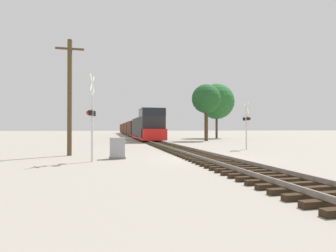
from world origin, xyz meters
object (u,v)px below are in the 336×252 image
object	(u,v)px
freight_train	(131,128)
tree_mid_background	(217,101)
crossing_signal_near	(92,114)
tree_far_right	(206,99)
relay_cabinet	(117,148)
utility_pole	(70,96)
crossing_signal_far	(247,122)

from	to	relation	value
freight_train	tree_mid_background	size ratio (longest dim) A/B	7.49
crossing_signal_near	tree_far_right	size ratio (longest dim) A/B	0.57
tree_mid_background	freight_train	bearing A→B (deg)	121.90
relay_cabinet	tree_far_right	world-z (taller)	tree_far_right
freight_train	relay_cabinet	size ratio (longest dim) A/B	60.53
crossing_signal_near	tree_mid_background	xyz separation A→B (m)	(20.14, 30.35, 4.22)
tree_far_right	crossing_signal_near	bearing A→B (deg)	-124.71
crossing_signal_near	freight_train	bearing A→B (deg)	-177.66
freight_train	tree_mid_background	bearing A→B (deg)	-58.10
relay_cabinet	utility_pole	size ratio (longest dim) A/B	0.16
freight_train	relay_cabinet	world-z (taller)	freight_train
tree_far_right	tree_mid_background	xyz separation A→B (m)	(5.61, 9.37, 0.74)
crossing_signal_far	utility_pole	world-z (taller)	utility_pole
crossing_signal_near	crossing_signal_far	bearing A→B (deg)	123.28
crossing_signal_near	relay_cabinet	world-z (taller)	crossing_signal_near
freight_train	tree_far_right	distance (m)	32.81
relay_cabinet	tree_mid_background	bearing A→B (deg)	57.32
utility_pole	tree_far_right	world-z (taller)	tree_far_right
crossing_signal_near	tree_far_right	world-z (taller)	tree_far_right
crossing_signal_near	relay_cabinet	bearing A→B (deg)	137.80
freight_train	crossing_signal_far	size ratio (longest dim) A/B	19.10
crossing_signal_near	crossing_signal_far	size ratio (longest dim) A/B	1.18
crossing_signal_near	tree_mid_background	bearing A→B (deg)	155.69
freight_train	tree_far_right	xyz separation A→B (m)	(8.16, -31.50, 4.21)
freight_train	utility_pole	size ratio (longest dim) A/B	9.83
crossing_signal_far	tree_mid_background	distance (m)	26.54
tree_far_right	tree_mid_background	world-z (taller)	tree_mid_background
utility_pole	tree_far_right	size ratio (longest dim) A/B	0.93
freight_train	crossing_signal_far	xyz separation A→B (m)	(5.79, -47.05, 0.56)
crossing_signal_far	relay_cabinet	world-z (taller)	crossing_signal_far
tree_far_right	freight_train	bearing A→B (deg)	104.53
relay_cabinet	utility_pole	xyz separation A→B (m)	(-3.01, 2.53, 3.33)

